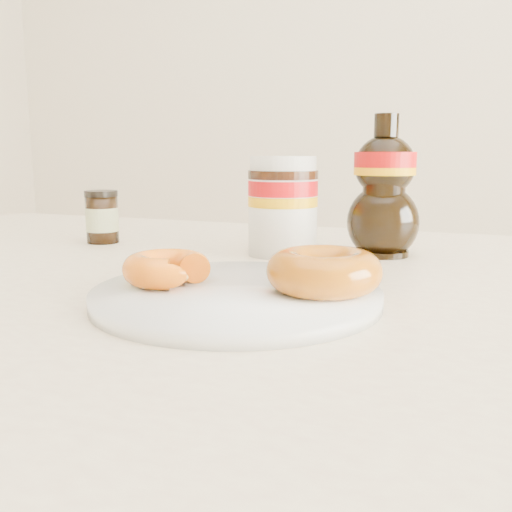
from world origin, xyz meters
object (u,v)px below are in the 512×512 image
(donut_whole, at_px, (324,271))
(dark_jar, at_px, (102,217))
(dining_table, at_px, (215,343))
(plate, at_px, (236,295))
(donut_bitten, at_px, (167,268))
(syrup_bottle, at_px, (384,186))
(nutella_jar, at_px, (283,202))

(donut_whole, relative_size, dark_jar, 1.31)
(dining_table, xyz_separation_m, plate, (0.07, -0.11, 0.09))
(dining_table, distance_m, donut_bitten, 0.16)
(donut_bitten, bearing_deg, dark_jar, 111.81)
(dark_jar, bearing_deg, syrup_bottle, 5.69)
(plate, height_order, dark_jar, dark_jar)
(plate, relative_size, donut_whole, 2.55)
(donut_whole, distance_m, syrup_bottle, 0.28)
(dining_table, height_order, donut_whole, donut_whole)
(dark_jar, bearing_deg, donut_whole, -29.92)
(dining_table, distance_m, plate, 0.16)
(plate, bearing_deg, syrup_bottle, 73.76)
(donut_whole, xyz_separation_m, dark_jar, (-0.41, 0.23, 0.01))
(plate, height_order, nutella_jar, nutella_jar)
(donut_bitten, relative_size, nutella_jar, 0.63)
(dining_table, bearing_deg, plate, -55.87)
(donut_whole, bearing_deg, nutella_jar, 116.56)
(plate, xyz_separation_m, syrup_bottle, (0.09, 0.30, 0.09))
(donut_bitten, distance_m, donut_whole, 0.15)
(nutella_jar, distance_m, dark_jar, 0.29)
(syrup_bottle, bearing_deg, donut_whole, -91.88)
(donut_bitten, distance_m, nutella_jar, 0.26)
(syrup_bottle, height_order, dark_jar, syrup_bottle)
(plate, bearing_deg, donut_whole, 14.25)
(donut_whole, height_order, nutella_jar, nutella_jar)
(nutella_jar, xyz_separation_m, dark_jar, (-0.29, -0.00, -0.03))
(nutella_jar, xyz_separation_m, syrup_bottle, (0.13, 0.04, 0.02))
(donut_bitten, relative_size, dark_jar, 1.05)
(syrup_bottle, bearing_deg, dark_jar, -174.31)
(donut_bitten, height_order, syrup_bottle, syrup_bottle)
(dining_table, height_order, syrup_bottle, syrup_bottle)
(donut_whole, xyz_separation_m, syrup_bottle, (0.01, 0.28, 0.06))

